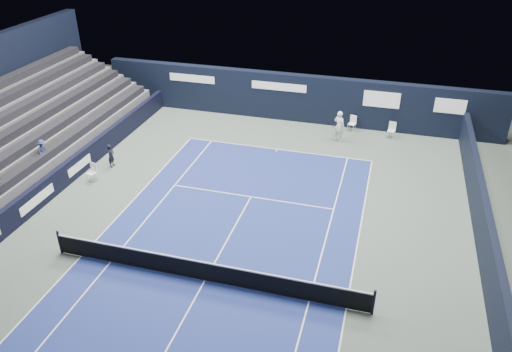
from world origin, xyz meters
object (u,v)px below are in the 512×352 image
at_px(tennis_net, 204,271).
at_px(line_judge_chair, 92,171).
at_px(folding_chair_back_b, 392,129).
at_px(tennis_player, 339,126).
at_px(folding_chair_back_a, 353,120).

bearing_deg(tennis_net, line_judge_chair, 145.71).
bearing_deg(folding_chair_back_b, tennis_player, -148.27).
bearing_deg(tennis_net, tennis_player, 76.92).
distance_m(tennis_net, tennis_player, 14.45).
distance_m(line_judge_chair, tennis_net, 10.19).
distance_m(line_judge_chair, tennis_player, 14.36).
height_order(line_judge_chair, tennis_player, tennis_player).
height_order(folding_chair_back_a, folding_chair_back_b, folding_chair_back_b).
height_order(folding_chair_back_a, line_judge_chair, line_judge_chair).
relative_size(folding_chair_back_a, tennis_player, 0.51).
height_order(folding_chair_back_b, tennis_player, tennis_player).
bearing_deg(line_judge_chair, folding_chair_back_a, 55.50).
xyz_separation_m(tennis_net, tennis_player, (3.27, 14.07, 0.45)).
bearing_deg(line_judge_chair, tennis_net, -18.22).
distance_m(folding_chair_back_b, line_judge_chair, 17.66).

